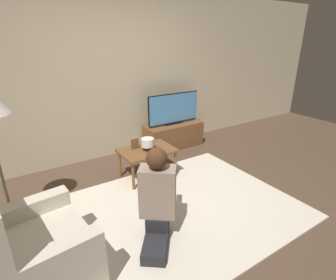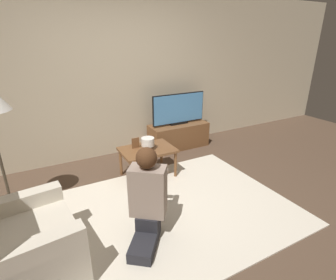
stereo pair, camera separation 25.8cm
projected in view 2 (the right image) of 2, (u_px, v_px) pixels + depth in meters
The scene contains 10 objects.
ground_plane at pixel (172, 211), 3.04m from camera, with size 10.00×10.00×0.00m, color brown.
wall_back at pixel (114, 76), 4.15m from camera, with size 10.00×0.06×2.60m.
rug at pixel (172, 210), 3.04m from camera, with size 2.70×2.05×0.02m.
tv_stand at pixel (178, 135), 4.75m from camera, with size 1.06×0.43×0.44m.
tv at pixel (179, 109), 4.57m from camera, with size 1.00×0.08×0.55m.
coffee_table at pixel (148, 152), 3.67m from camera, with size 0.74×0.52×0.43m.
armchair at pixel (24, 245), 2.10m from camera, with size 0.81×0.91×0.98m.
person_kneeling at pixel (148, 195), 2.48m from camera, with size 0.69×0.80×0.96m.
picture_frame at pixel (136, 143), 3.65m from camera, with size 0.11×0.01×0.15m.
table_lamp at pixel (148, 143), 3.59m from camera, with size 0.18×0.18×0.17m.
Camera 2 is at (-1.24, -2.20, 1.87)m, focal length 28.00 mm.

